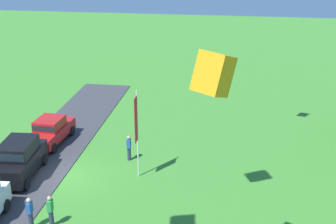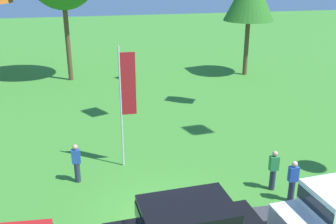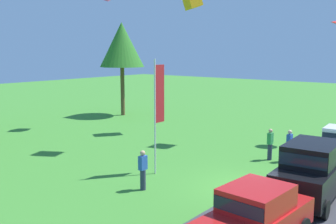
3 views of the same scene
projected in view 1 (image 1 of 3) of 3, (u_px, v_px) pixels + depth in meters
The scene contains 9 objects.
ground_plane at pixel (64, 177), 28.27m from camera, with size 120.00×120.00×0.00m, color #3D842D.
pavement_strip at pixel (30, 174), 28.56m from camera, with size 36.00×4.40×0.06m, color #38383D.
car_sedan_far_end at pixel (51, 130), 32.40m from camera, with size 4.51×2.20×1.84m.
car_suv_mid_row at pixel (19, 158), 27.86m from camera, with size 4.71×2.29×2.28m.
person_watching_sky at pixel (129, 148), 30.10m from camera, with size 0.36×0.24×1.71m.
person_on_lawn at pixel (30, 213), 23.13m from camera, with size 0.36×0.24×1.71m.
person_beside_suv at pixel (51, 211), 23.30m from camera, with size 0.36×0.24×1.71m.
flag_banner at pixel (136, 125), 26.95m from camera, with size 0.71×0.08×5.46m.
kite_box_topmost at pixel (214, 74), 15.43m from camera, with size 0.98×0.98×1.37m, color orange.
Camera 1 is at (23.75, 9.91, 13.89)m, focal length 50.00 mm.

